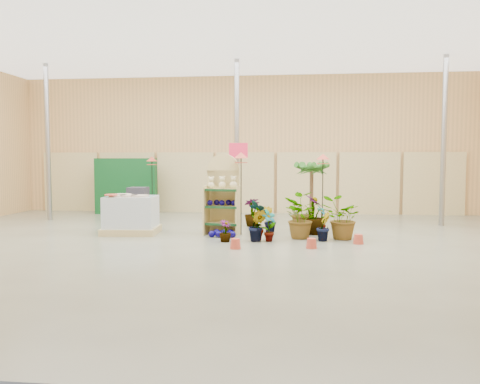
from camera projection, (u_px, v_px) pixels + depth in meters
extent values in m
cube|color=#616454|center=(218.00, 248.00, 9.60)|extent=(15.00, 12.00, 0.10)
cube|color=white|center=(217.00, 19.00, 9.27)|extent=(15.00, 12.00, 0.10)
cube|color=tan|center=(246.00, 145.00, 15.44)|extent=(15.00, 0.10, 4.50)
cylinder|color=gray|center=(48.00, 143.00, 13.49)|extent=(0.14, 0.14, 4.50)
cylinder|color=gray|center=(444.00, 141.00, 12.33)|extent=(0.14, 0.14, 4.50)
cylinder|color=gray|center=(237.00, 142.00, 12.91)|extent=(0.14, 0.14, 4.50)
cube|color=tan|center=(71.00, 182.00, 16.03)|extent=(1.90, 0.06, 2.00)
cube|color=tan|center=(128.00, 182.00, 15.82)|extent=(1.90, 0.06, 2.00)
cube|color=tan|center=(186.00, 182.00, 15.61)|extent=(1.90, 0.06, 2.00)
cube|color=tan|center=(245.00, 183.00, 15.39)|extent=(1.90, 0.06, 2.00)
cube|color=tan|center=(306.00, 183.00, 15.18)|extent=(1.90, 0.06, 2.00)
cube|color=tan|center=(369.00, 183.00, 14.97)|extent=(1.90, 0.06, 2.00)
cube|color=tan|center=(434.00, 184.00, 14.76)|extent=(1.90, 0.06, 2.00)
cube|color=tan|center=(223.00, 202.00, 11.19)|extent=(0.80, 0.19, 1.50)
cylinder|color=tan|center=(223.00, 170.00, 11.13)|extent=(0.80, 0.19, 0.80)
cube|color=tan|center=(222.00, 223.00, 10.99)|extent=(0.82, 0.55, 0.04)
cube|color=#0F3819|center=(221.00, 225.00, 10.77)|extent=(0.76, 0.14, 0.05)
cube|color=tan|center=(222.00, 206.00, 10.97)|extent=(0.82, 0.55, 0.04)
cube|color=#0F3819|center=(221.00, 207.00, 10.75)|extent=(0.76, 0.14, 0.05)
cube|color=tan|center=(222.00, 190.00, 10.94)|extent=(0.82, 0.55, 0.04)
cube|color=#0F3819|center=(221.00, 190.00, 10.72)|extent=(0.76, 0.14, 0.05)
cube|color=tan|center=(206.00, 210.00, 11.01)|extent=(0.10, 0.44, 1.15)
cube|color=tan|center=(238.00, 210.00, 10.93)|extent=(0.10, 0.44, 1.15)
sphere|color=beige|center=(211.00, 185.00, 11.01)|extent=(0.16, 0.16, 0.16)
sphere|color=beige|center=(211.00, 179.00, 11.00)|extent=(0.12, 0.12, 0.12)
sphere|color=beige|center=(222.00, 185.00, 10.98)|extent=(0.17, 0.17, 0.17)
sphere|color=beige|center=(222.00, 179.00, 10.97)|extent=(0.12, 0.12, 0.12)
sphere|color=beige|center=(233.00, 185.00, 10.95)|extent=(0.18, 0.18, 0.18)
sphere|color=beige|center=(233.00, 179.00, 10.94)|extent=(0.12, 0.12, 0.12)
sphere|color=#090355|center=(210.00, 203.00, 10.97)|extent=(0.13, 0.13, 0.13)
sphere|color=#090355|center=(217.00, 202.00, 11.06)|extent=(0.13, 0.13, 0.13)
sphere|color=#090355|center=(222.00, 203.00, 10.94)|extent=(0.13, 0.13, 0.13)
sphere|color=#090355|center=(228.00, 202.00, 11.03)|extent=(0.13, 0.13, 0.13)
sphere|color=#090355|center=(234.00, 203.00, 10.91)|extent=(0.13, 0.13, 0.13)
sphere|color=#090355|center=(212.00, 234.00, 10.59)|extent=(0.15, 0.15, 0.15)
sphere|color=#090355|center=(217.00, 232.00, 10.82)|extent=(0.15, 0.15, 0.15)
sphere|color=#090355|center=(219.00, 234.00, 10.57)|extent=(0.15, 0.15, 0.15)
sphere|color=#090355|center=(224.00, 233.00, 10.80)|extent=(0.15, 0.15, 0.15)
sphere|color=#090355|center=(226.00, 234.00, 10.55)|extent=(0.15, 0.15, 0.15)
sphere|color=#090355|center=(231.00, 233.00, 10.78)|extent=(0.15, 0.15, 0.15)
sphere|color=#090355|center=(233.00, 234.00, 10.54)|extent=(0.15, 0.15, 0.15)
cube|color=tan|center=(132.00, 230.00, 11.16)|extent=(1.33, 1.13, 0.16)
cube|color=silver|center=(131.00, 212.00, 11.13)|extent=(1.22, 1.02, 0.73)
cylinder|color=tan|center=(118.00, 196.00, 10.97)|extent=(0.42, 0.42, 0.04)
cylinder|color=tan|center=(129.00, 196.00, 10.94)|extent=(0.42, 0.42, 0.04)
cylinder|color=tan|center=(140.00, 196.00, 10.92)|extent=(0.42, 0.42, 0.04)
cylinder|color=tan|center=(123.00, 195.00, 11.28)|extent=(0.42, 0.42, 0.04)
cube|color=#222229|center=(138.00, 214.00, 12.92)|extent=(0.50, 0.50, 0.50)
cube|color=#222229|center=(138.00, 196.00, 12.88)|extent=(0.50, 0.50, 0.50)
cube|color=#222229|center=(128.00, 214.00, 12.95)|extent=(0.50, 0.50, 0.50)
cube|color=#0B441A|center=(126.00, 186.00, 15.09)|extent=(2.00, 0.30, 1.80)
cylinder|color=gray|center=(238.00, 184.00, 12.48)|extent=(0.05, 0.05, 2.20)
cube|color=#E12143|center=(238.00, 151.00, 12.38)|extent=(0.50, 0.03, 0.40)
cylinder|color=black|center=(241.00, 199.00, 10.91)|extent=(0.02, 0.02, 1.69)
cylinder|color=#B6402D|center=(241.00, 163.00, 10.85)|extent=(0.30, 0.30, 0.02)
cone|color=#B6402D|center=(241.00, 155.00, 10.83)|extent=(0.34, 0.34, 0.14)
cylinder|color=black|center=(323.00, 197.00, 11.62)|extent=(0.02, 0.02, 1.66)
cylinder|color=#B6402D|center=(323.00, 164.00, 11.56)|extent=(0.30, 0.30, 0.02)
cone|color=#B6402D|center=(323.00, 157.00, 11.55)|extent=(0.34, 0.34, 0.14)
cylinder|color=black|center=(152.00, 191.00, 14.20)|extent=(0.02, 0.02, 1.61)
cylinder|color=#B6402D|center=(152.00, 165.00, 14.14)|extent=(0.30, 0.30, 0.02)
cone|color=#B6402D|center=(152.00, 159.00, 14.13)|extent=(0.34, 0.34, 0.14)
cylinder|color=brown|center=(311.00, 199.00, 12.31)|extent=(0.10, 0.10, 1.45)
imported|color=#245E19|center=(258.00, 220.00, 10.15)|extent=(0.56, 0.55, 0.88)
imported|color=#245E19|center=(257.00, 226.00, 10.04)|extent=(0.40, 0.33, 0.69)
imported|color=#245E19|center=(301.00, 218.00, 10.38)|extent=(0.80, 0.90, 0.92)
imported|color=#245E19|center=(313.00, 214.00, 11.02)|extent=(0.62, 0.62, 0.94)
imported|color=#245E19|center=(322.00, 219.00, 11.26)|extent=(0.38, 0.43, 0.67)
imported|color=#245E19|center=(269.00, 220.00, 11.09)|extent=(0.41, 0.36, 0.65)
imported|color=#245E19|center=(301.00, 212.00, 11.45)|extent=(1.12, 1.09, 0.95)
imported|color=#245E19|center=(225.00, 231.00, 10.01)|extent=(0.36, 0.36, 0.46)
imported|color=#245E19|center=(269.00, 225.00, 10.03)|extent=(0.44, 0.42, 0.70)
imported|color=#245E19|center=(323.00, 226.00, 10.13)|extent=(0.36, 0.41, 0.63)
imported|color=#245E19|center=(341.00, 218.00, 10.30)|extent=(0.94, 0.85, 0.95)
imported|color=#245E19|center=(252.00, 212.00, 12.33)|extent=(0.54, 0.54, 0.74)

